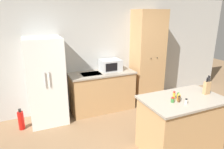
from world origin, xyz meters
TOP-DOWN VIEW (x-y plane):
  - wall_back at (0.00, 2.33)m, footprint 7.20×0.06m
  - refrigerator at (-1.57, 1.95)m, footprint 0.73×0.72m
  - back_counter at (-0.32, 2.00)m, footprint 1.52×0.64m
  - pantry_cabinet at (0.92, 2.02)m, footprint 0.74×0.58m
  - kitchen_island at (0.36, 0.10)m, footprint 1.33×0.82m
  - microwave at (-0.07, 2.08)m, footprint 0.47×0.40m
  - knife_block at (0.84, 0.09)m, footprint 0.11×0.07m
  - spice_bottle_tall_dark at (0.20, 0.14)m, footprint 0.04×0.04m
  - spice_bottle_short_red at (0.27, 0.12)m, footprint 0.04×0.04m
  - spice_bottle_amber_oil at (0.19, 0.01)m, footprint 0.04×0.04m
  - spice_bottle_green_herb at (0.25, -0.08)m, footprint 0.04×0.04m
  - spice_bottle_pale_salt at (0.10, 0.04)m, footprint 0.05×0.05m
  - spice_bottle_orange_cap at (0.23, 0.06)m, footprint 0.05×0.05m
  - fire_extinguisher at (-2.13, 1.81)m, footprint 0.11×0.11m

SIDE VIEW (x-z plane):
  - fire_extinguisher at x=-2.13m, z-range -0.03..0.42m
  - back_counter at x=-0.32m, z-range 0.00..0.93m
  - kitchen_island at x=0.36m, z-range 0.00..0.94m
  - refrigerator at x=-1.57m, z-range 0.00..1.80m
  - spice_bottle_pale_salt at x=0.10m, z-range 0.93..1.01m
  - spice_bottle_green_herb at x=0.25m, z-range 0.93..1.02m
  - spice_bottle_short_red at x=0.27m, z-range 0.93..1.03m
  - spice_bottle_amber_oil at x=0.19m, z-range 0.93..1.04m
  - spice_bottle_orange_cap at x=0.23m, z-range 0.93..1.04m
  - spice_bottle_tall_dark at x=0.20m, z-range 0.93..1.06m
  - knife_block at x=0.84m, z-range 0.89..1.22m
  - microwave at x=-0.07m, z-range 0.93..1.19m
  - pantry_cabinet at x=0.92m, z-range 0.00..2.33m
  - wall_back at x=0.00m, z-range 0.00..2.60m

